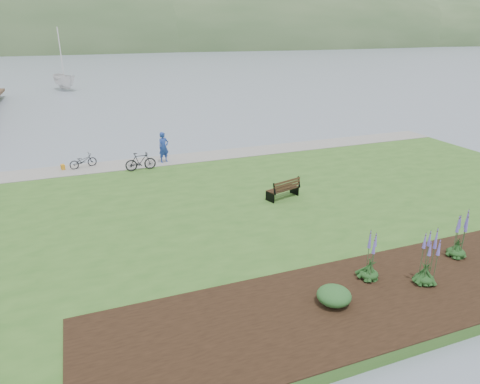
% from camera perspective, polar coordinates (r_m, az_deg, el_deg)
% --- Properties ---
extents(ground, '(600.00, 600.00, 0.00)m').
position_cam_1_polar(ground, '(21.94, 1.67, -0.84)').
color(ground, slate).
rests_on(ground, ground).
extents(lawn, '(34.00, 20.00, 0.40)m').
position_cam_1_polar(lawn, '(20.18, 3.86, -2.28)').
color(lawn, '#305C20').
rests_on(lawn, ground).
extents(shoreline_path, '(34.00, 2.20, 0.03)m').
position_cam_1_polar(shoreline_path, '(27.96, -3.78, 4.88)').
color(shoreline_path, gray).
rests_on(shoreline_path, lawn).
extents(garden_bed, '(24.00, 4.40, 0.04)m').
position_cam_1_polar(garden_bed, '(16.10, 26.03, -10.09)').
color(garden_bed, black).
rests_on(garden_bed, lawn).
extents(far_hillside, '(580.00, 80.00, 38.00)m').
position_cam_1_polar(far_hillside, '(191.00, -13.28, 18.04)').
color(far_hillside, '#385630').
rests_on(far_hillside, ground).
extents(park_bench, '(1.79, 1.13, 1.04)m').
position_cam_1_polar(park_bench, '(20.77, 5.91, 0.47)').
color(park_bench, black).
rests_on(park_bench, lawn).
extents(person, '(0.96, 0.83, 2.23)m').
position_cam_1_polar(person, '(26.62, -10.17, 6.21)').
color(person, navy).
rests_on(person, lawn).
extents(bicycle_a, '(1.04, 1.72, 0.85)m').
position_cam_1_polar(bicycle_a, '(26.99, -20.21, 3.92)').
color(bicycle_a, black).
rests_on(bicycle_a, lawn).
extents(bicycle_b, '(0.60, 1.80, 1.07)m').
position_cam_1_polar(bicycle_b, '(25.52, -13.13, 4.00)').
color(bicycle_b, black).
rests_on(bicycle_b, lawn).
extents(sailboat, '(12.63, 12.75, 26.51)m').
position_cam_1_polar(sailboat, '(66.75, -22.19, 12.49)').
color(sailboat, silver).
rests_on(sailboat, ground).
extents(pannier, '(0.26, 0.34, 0.32)m').
position_cam_1_polar(pannier, '(27.08, -22.54, 3.07)').
color(pannier, orange).
rests_on(pannier, lawn).
extents(echium_0, '(0.62, 0.62, 2.07)m').
position_cam_1_polar(echium_0, '(14.97, 23.76, -8.13)').
color(echium_0, '#143915').
rests_on(echium_0, garden_bed).
extents(echium_1, '(0.62, 0.62, 1.95)m').
position_cam_1_polar(echium_1, '(17.18, 27.22, -5.33)').
color(echium_1, '#143915').
rests_on(echium_1, garden_bed).
extents(echium_4, '(0.62, 0.62, 2.01)m').
position_cam_1_polar(echium_4, '(14.65, 17.04, -8.41)').
color(echium_4, '#143915').
rests_on(echium_4, garden_bed).
extents(shrub_0, '(1.04, 1.04, 0.52)m').
position_cam_1_polar(shrub_0, '(13.42, 12.42, -13.34)').
color(shrub_0, '#1E4C21').
rests_on(shrub_0, garden_bed).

